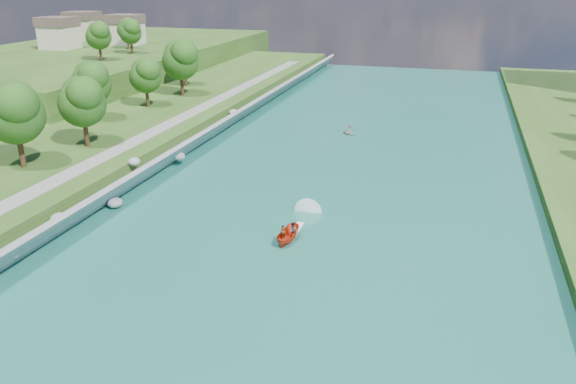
% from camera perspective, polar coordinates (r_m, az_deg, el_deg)
% --- Properties ---
extents(ground, '(260.00, 260.00, 0.00)m').
position_cam_1_polar(ground, '(55.32, -1.67, -9.32)').
color(ground, '#2D5119').
rests_on(ground, ground).
extents(river_water, '(55.00, 240.00, 0.10)m').
position_cam_1_polar(river_water, '(72.55, 3.30, -1.56)').
color(river_water, '#1A6355').
rests_on(river_water, ground).
extents(berm_west, '(45.00, 240.00, 3.50)m').
position_cam_1_polar(berm_west, '(95.88, -27.16, 2.89)').
color(berm_west, '#2D5119').
rests_on(berm_west, ground).
extents(ridge_west, '(60.00, 120.00, 9.00)m').
position_cam_1_polar(ridge_west, '(172.47, -18.42, 12.33)').
color(ridge_west, '#2D5119').
rests_on(ridge_west, ground).
extents(riprap_bank, '(4.09, 236.00, 4.41)m').
position_cam_1_polar(riprap_bank, '(81.12, -14.78, 1.59)').
color(riprap_bank, slate).
rests_on(riprap_bank, ground).
extents(riverside_path, '(3.00, 200.00, 0.10)m').
position_cam_1_polar(riverside_path, '(84.41, -18.65, 3.18)').
color(riverside_path, gray).
rests_on(riverside_path, berm_west).
extents(ridge_houses, '(29.50, 29.50, 8.40)m').
position_cam_1_polar(ridge_houses, '(179.10, -19.52, 15.35)').
color(ridge_houses, beige).
rests_on(ridge_houses, ridge_west).
extents(trees_ridge, '(18.84, 39.71, 10.53)m').
position_cam_1_polar(trees_ridge, '(156.46, -16.70, 15.19)').
color(trees_ridge, '#214312').
rests_on(trees_ridge, ridge_west).
extents(motorboat, '(3.60, 19.14, 2.15)m').
position_cam_1_polar(motorboat, '(63.92, 0.30, -3.99)').
color(motorboat, red).
rests_on(motorboat, river_water).
extents(raft, '(3.51, 3.38, 1.72)m').
position_cam_1_polar(raft, '(106.20, 6.25, 6.04)').
color(raft, '#9B9EA3').
rests_on(raft, river_water).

